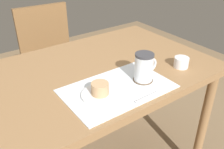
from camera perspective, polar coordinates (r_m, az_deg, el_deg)
dining_table at (r=1.25m, az=-3.39°, el=-2.14°), size 1.12×0.74×0.75m
wooden_chair at (r=1.93m, az=-13.55°, el=3.24°), size 0.45×0.45×0.86m
placemat at (r=1.04m, az=1.29°, el=-3.19°), size 0.45×0.28×0.00m
pastry_plate at (r=0.99m, az=-2.72°, el=-4.70°), size 0.15×0.15×0.01m
pastry at (r=0.97m, az=-2.76°, el=-3.23°), size 0.07×0.07×0.05m
coffee_coaster at (r=1.10m, az=7.07°, el=-1.21°), size 0.09×0.09×0.00m
coffee_mug at (r=1.07m, az=7.37°, el=1.76°), size 0.11×0.08×0.12m
teaspoon at (r=0.99m, az=8.18°, el=-5.00°), size 0.13×0.01×0.01m
sugar_bowl at (r=1.24m, az=15.56°, el=2.71°), size 0.07×0.07×0.05m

